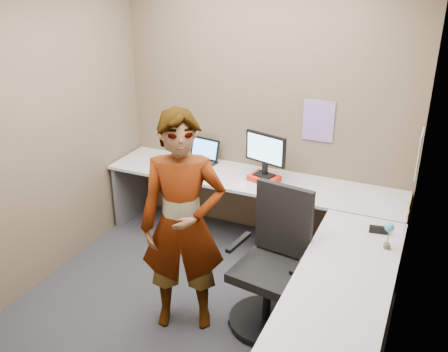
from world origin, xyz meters
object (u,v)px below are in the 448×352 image
at_px(office_chair, 272,272).
at_px(desk, 273,227).
at_px(monitor, 265,151).
at_px(person, 183,225).

bearing_deg(office_chair, desk, 116.62).
bearing_deg(monitor, office_chair, -50.59).
bearing_deg(office_chair, monitor, 121.67).
bearing_deg(desk, monitor, 116.85).
relative_size(desk, monitor, 6.86).
height_order(monitor, office_chair, monitor).
xyz_separation_m(monitor, office_chair, (0.46, -1.07, -0.57)).
height_order(office_chair, person, person).
bearing_deg(office_chair, person, -147.86).
height_order(desk, monitor, monitor).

